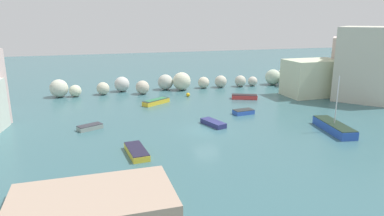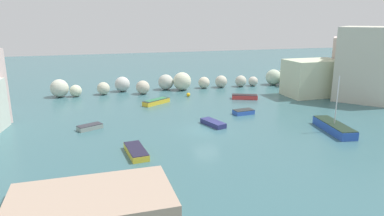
{
  "view_description": "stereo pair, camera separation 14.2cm",
  "coord_description": "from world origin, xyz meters",
  "px_view_note": "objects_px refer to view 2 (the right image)",
  "views": [
    {
      "loc": [
        -10.88,
        -30.6,
        10.72
      ],
      "look_at": [
        0.0,
        4.96,
        1.0
      ],
      "focal_mm": 32.19,
      "sensor_mm": 36.0,
      "label": 1
    },
    {
      "loc": [
        -10.74,
        -30.64,
        10.72
      ],
      "look_at": [
        0.0,
        4.96,
        1.0
      ],
      "focal_mm": 32.19,
      "sensor_mm": 36.0,
      "label": 2
    }
  ],
  "objects_px": {
    "stone_dock": "(91,200)",
    "channel_buoy": "(188,95)",
    "moored_boat_1": "(334,127)",
    "moored_boat_5": "(245,97)",
    "moored_boat_4": "(156,101)",
    "moored_boat_3": "(90,127)",
    "moored_boat_6": "(213,123)",
    "moored_boat_0": "(136,151)",
    "moored_boat_2": "(243,112)"
  },
  "relations": [
    {
      "from": "stone_dock",
      "to": "channel_buoy",
      "type": "distance_m",
      "value": 29.85
    },
    {
      "from": "moored_boat_1",
      "to": "moored_boat_4",
      "type": "relative_size",
      "value": 1.53
    },
    {
      "from": "moored_boat_1",
      "to": "moored_boat_5",
      "type": "height_order",
      "value": "moored_boat_1"
    },
    {
      "from": "stone_dock",
      "to": "channel_buoy",
      "type": "bearing_deg",
      "value": 62.87
    },
    {
      "from": "moored_boat_0",
      "to": "moored_boat_2",
      "type": "bearing_deg",
      "value": -62.53
    },
    {
      "from": "stone_dock",
      "to": "channel_buoy",
      "type": "xyz_separation_m",
      "value": [
        13.61,
        26.57,
        -0.13
      ]
    },
    {
      "from": "moored_boat_0",
      "to": "moored_boat_3",
      "type": "bearing_deg",
      "value": 18.93
    },
    {
      "from": "moored_boat_3",
      "to": "moored_boat_5",
      "type": "distance_m",
      "value": 21.9
    },
    {
      "from": "channel_buoy",
      "to": "moored_boat_1",
      "type": "height_order",
      "value": "moored_boat_1"
    },
    {
      "from": "channel_buoy",
      "to": "moored_boat_0",
      "type": "distance_m",
      "value": 21.74
    },
    {
      "from": "channel_buoy",
      "to": "moored_boat_3",
      "type": "xyz_separation_m",
      "value": [
        -13.52,
        -11.4,
        -0.03
      ]
    },
    {
      "from": "stone_dock",
      "to": "moored_boat_0",
      "type": "bearing_deg",
      "value": 63.67
    },
    {
      "from": "moored_boat_2",
      "to": "moored_boat_4",
      "type": "xyz_separation_m",
      "value": [
        -8.71,
        7.68,
        0.06
      ]
    },
    {
      "from": "channel_buoy",
      "to": "moored_boat_0",
      "type": "relative_size",
      "value": 0.14
    },
    {
      "from": "moored_boat_2",
      "to": "moored_boat_3",
      "type": "height_order",
      "value": "moored_boat_2"
    },
    {
      "from": "channel_buoy",
      "to": "moored_boat_4",
      "type": "height_order",
      "value": "moored_boat_4"
    },
    {
      "from": "moored_boat_6",
      "to": "moored_boat_2",
      "type": "bearing_deg",
      "value": -74.35
    },
    {
      "from": "stone_dock",
      "to": "moored_boat_3",
      "type": "bearing_deg",
      "value": 89.66
    },
    {
      "from": "channel_buoy",
      "to": "moored_boat_3",
      "type": "bearing_deg",
      "value": -139.88
    },
    {
      "from": "channel_buoy",
      "to": "moored_boat_6",
      "type": "distance_m",
      "value": 13.83
    },
    {
      "from": "channel_buoy",
      "to": "moored_boat_2",
      "type": "distance_m",
      "value": 11.24
    },
    {
      "from": "moored_boat_1",
      "to": "moored_boat_5",
      "type": "relative_size",
      "value": 1.63
    },
    {
      "from": "moored_boat_4",
      "to": "channel_buoy",
      "type": "bearing_deg",
      "value": -3.1
    },
    {
      "from": "moored_boat_0",
      "to": "moored_boat_2",
      "type": "height_order",
      "value": "moored_boat_0"
    },
    {
      "from": "moored_boat_2",
      "to": "moored_boat_5",
      "type": "distance_m",
      "value": 7.78
    },
    {
      "from": "channel_buoy",
      "to": "moored_boat_1",
      "type": "bearing_deg",
      "value": -63.92
    },
    {
      "from": "moored_boat_3",
      "to": "moored_boat_6",
      "type": "height_order",
      "value": "moored_boat_6"
    },
    {
      "from": "moored_boat_0",
      "to": "moored_boat_1",
      "type": "relative_size",
      "value": 0.64
    },
    {
      "from": "moored_boat_1",
      "to": "moored_boat_3",
      "type": "distance_m",
      "value": 24.04
    },
    {
      "from": "moored_boat_0",
      "to": "moored_boat_5",
      "type": "height_order",
      "value": "moored_boat_5"
    },
    {
      "from": "moored_boat_3",
      "to": "moored_boat_6",
      "type": "xyz_separation_m",
      "value": [
        12.19,
        -2.36,
        0.01
      ]
    },
    {
      "from": "moored_boat_1",
      "to": "moored_boat_6",
      "type": "height_order",
      "value": "moored_boat_1"
    },
    {
      "from": "moored_boat_1",
      "to": "moored_boat_5",
      "type": "xyz_separation_m",
      "value": [
        -2.31,
        15.29,
        -0.13
      ]
    },
    {
      "from": "moored_boat_5",
      "to": "channel_buoy",
      "type": "bearing_deg",
      "value": 175.7
    },
    {
      "from": "moored_boat_4",
      "to": "moored_boat_6",
      "type": "relative_size",
      "value": 1.19
    },
    {
      "from": "moored_boat_5",
      "to": "moored_boat_1",
      "type": "bearing_deg",
      "value": -57.82
    },
    {
      "from": "stone_dock",
      "to": "moored_boat_1",
      "type": "bearing_deg",
      "value": 18.32
    },
    {
      "from": "moored_boat_3",
      "to": "moored_boat_4",
      "type": "height_order",
      "value": "moored_boat_4"
    },
    {
      "from": "moored_boat_4",
      "to": "moored_boat_6",
      "type": "height_order",
      "value": "moored_boat_4"
    },
    {
      "from": "stone_dock",
      "to": "moored_boat_3",
      "type": "relative_size",
      "value": 3.63
    },
    {
      "from": "moored_boat_5",
      "to": "moored_boat_4",
      "type": "bearing_deg",
      "value": -159.74
    },
    {
      "from": "moored_boat_5",
      "to": "moored_boat_3",
      "type": "bearing_deg",
      "value": -135.82
    },
    {
      "from": "stone_dock",
      "to": "moored_boat_2",
      "type": "relative_size",
      "value": 3.92
    },
    {
      "from": "moored_boat_0",
      "to": "moored_boat_1",
      "type": "bearing_deg",
      "value": -94.08
    },
    {
      "from": "stone_dock",
      "to": "moored_boat_5",
      "type": "distance_m",
      "value": 30.78
    },
    {
      "from": "moored_boat_3",
      "to": "moored_boat_4",
      "type": "bearing_deg",
      "value": -159.38
    },
    {
      "from": "moored_boat_3",
      "to": "moored_boat_1",
      "type": "bearing_deg",
      "value": 137.01
    },
    {
      "from": "moored_boat_4",
      "to": "moored_boat_3",
      "type": "bearing_deg",
      "value": -167.89
    },
    {
      "from": "moored_boat_1",
      "to": "moored_boat_3",
      "type": "bearing_deg",
      "value": -98.66
    },
    {
      "from": "moored_boat_1",
      "to": "moored_boat_4",
      "type": "xyz_separation_m",
      "value": [
        -14.47,
        16.0,
        -0.11
      ]
    }
  ]
}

